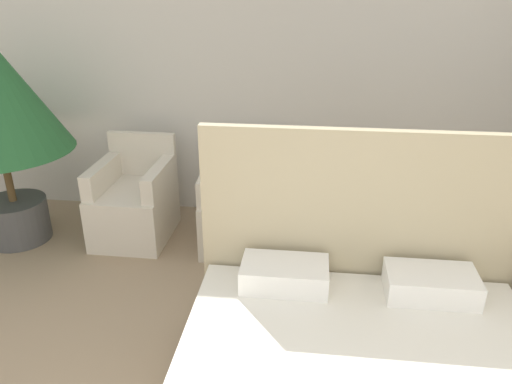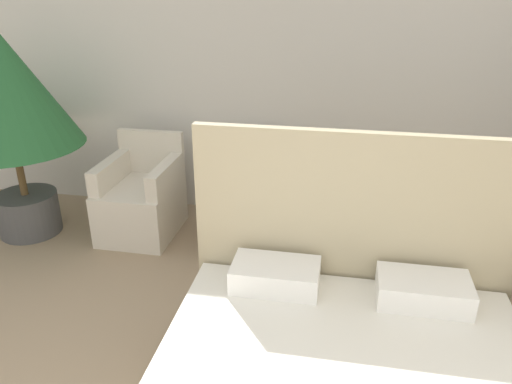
{
  "view_description": "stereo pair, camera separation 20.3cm",
  "coord_description": "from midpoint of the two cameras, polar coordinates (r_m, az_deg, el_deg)",
  "views": [
    {
      "loc": [
        0.57,
        -0.44,
        2.06
      ],
      "look_at": [
        0.2,
        2.67,
        0.69
      ],
      "focal_mm": 35.0,
      "sensor_mm": 36.0,
      "label": 1
    },
    {
      "loc": [
        0.77,
        -0.41,
        2.06
      ],
      "look_at": [
        0.2,
        2.67,
        0.69
      ],
      "focal_mm": 35.0,
      "sensor_mm": 36.0,
      "label": 2
    }
  ],
  "objects": [
    {
      "name": "wall_back",
      "position": [
        4.35,
        -2.26,
        15.61
      ],
      "size": [
        10.0,
        0.06,
        2.9
      ],
      "color": "silver",
      "rests_on": "ground_plane"
    },
    {
      "name": "armchair_near_window_right",
      "position": [
        4.08,
        -3.29,
        -2.12
      ],
      "size": [
        0.62,
        0.73,
        0.82
      ],
      "rotation": [
        0.0,
        0.0,
        0.05
      ],
      "color": "beige",
      "rests_on": "ground_plane"
    },
    {
      "name": "armchair_near_window_left",
      "position": [
        4.32,
        -15.04,
        -1.45
      ],
      "size": [
        0.59,
        0.71,
        0.82
      ],
      "rotation": [
        0.0,
        0.0,
        -0.01
      ],
      "color": "beige",
      "rests_on": "ground_plane"
    }
  ]
}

